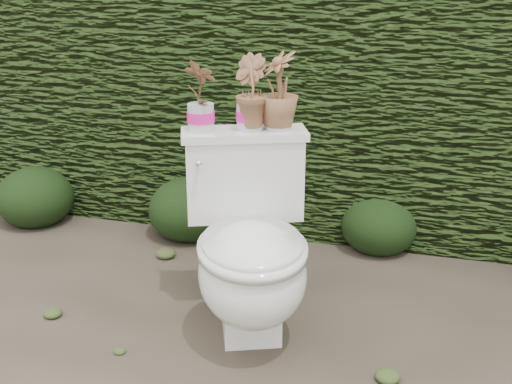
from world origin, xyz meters
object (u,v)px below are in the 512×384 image
(toilet, at_px, (250,251))
(potted_plant_right, at_px, (279,92))
(potted_plant_left, at_px, (200,98))
(potted_plant_center, at_px, (250,95))

(toilet, bearing_deg, potted_plant_right, 60.20)
(potted_plant_left, bearing_deg, potted_plant_right, -140.40)
(potted_plant_center, bearing_deg, potted_plant_left, 67.46)
(toilet, xyz_separation_m, potted_plant_right, (0.04, 0.27, 0.57))
(potted_plant_center, bearing_deg, toilet, 152.02)
(toilet, bearing_deg, potted_plant_center, 84.56)
(toilet, height_order, potted_plant_center, potted_plant_center)
(potted_plant_left, bearing_deg, toilet, 164.95)
(potted_plant_right, bearing_deg, toilet, -44.71)
(toilet, relative_size, potted_plant_left, 2.98)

